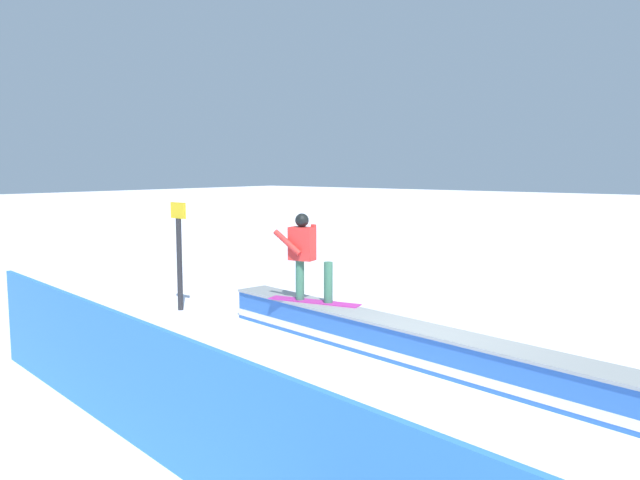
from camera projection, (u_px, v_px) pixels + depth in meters
The scene contains 5 objects.
ground_plane at pixel (420, 364), 8.64m from camera, with size 120.00×120.00×0.00m, color white.
grind_box at pixel (420, 347), 8.61m from camera, with size 7.72×1.69×0.52m.
snowboarder at pixel (306, 254), 10.14m from camera, with size 1.58×0.65×1.42m.
safety_fence at pixel (180, 407), 5.44m from camera, with size 9.17×0.06×1.26m, color #327AEA.
trail_marker at pixel (179, 253), 11.81m from camera, with size 0.40×0.10×2.03m.
Camera 1 is at (-4.25, 7.36, 2.68)m, focal length 35.48 mm.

